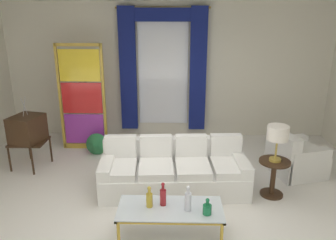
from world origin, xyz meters
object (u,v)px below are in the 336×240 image
(couch_white_long, at_px, (174,171))
(vintage_tv, at_px, (27,130))
(bottle_amber_squat, at_px, (207,209))
(table_lamp_brass, at_px, (278,134))
(bottle_ruby_flask, at_px, (163,196))
(stained_glass_divider, at_px, (82,100))
(round_side_table, at_px, (273,175))
(armchair_white, at_px, (294,159))
(bottle_blue_decanter, at_px, (188,200))
(bottle_crystal_tall, at_px, (149,199))
(coffee_table, at_px, (170,210))
(peacock_figurine, at_px, (96,145))

(couch_white_long, distance_m, vintage_tv, 2.81)
(bottle_amber_squat, height_order, vintage_tv, vintage_tv)
(vintage_tv, distance_m, table_lamp_brass, 4.35)
(bottle_ruby_flask, xyz_separation_m, stained_glass_divider, (-1.76, 2.80, 0.52))
(couch_white_long, xyz_separation_m, round_side_table, (1.56, -0.19, 0.05))
(armchair_white, relative_size, stained_glass_divider, 0.46)
(bottle_blue_decanter, height_order, vintage_tv, vintage_tv)
(couch_white_long, height_order, stained_glass_divider, stained_glass_divider)
(bottle_crystal_tall, xyz_separation_m, bottle_amber_squat, (0.72, -0.14, -0.04))
(coffee_table, xyz_separation_m, round_side_table, (1.59, 1.04, -0.02))
(couch_white_long, bearing_deg, table_lamp_brass, -7.06)
(bottle_blue_decanter, relative_size, table_lamp_brass, 0.60)
(couch_white_long, height_order, vintage_tv, vintage_tv)
(couch_white_long, distance_m, table_lamp_brass, 1.73)
(armchair_white, relative_size, peacock_figurine, 1.68)
(armchair_white, bearing_deg, round_side_table, -127.16)
(armchair_white, relative_size, table_lamp_brass, 1.77)
(bottle_ruby_flask, distance_m, vintage_tv, 3.18)
(coffee_table, bearing_deg, round_side_table, 33.19)
(armchair_white, xyz_separation_m, peacock_figurine, (-3.72, 0.68, -0.07))
(bottle_amber_squat, bearing_deg, bottle_crystal_tall, 168.72)
(stained_glass_divider, bearing_deg, table_lamp_brass, -27.81)
(bottle_blue_decanter, distance_m, peacock_figurine, 3.11)
(table_lamp_brass, bearing_deg, vintage_tv, 167.80)
(peacock_figurine, xyz_separation_m, table_lamp_brass, (3.15, -1.44, 0.81))
(vintage_tv, bearing_deg, bottle_amber_squat, -33.87)
(bottle_blue_decanter, bearing_deg, peacock_figurine, 125.08)
(bottle_crystal_tall, bearing_deg, couch_white_long, 76.05)
(armchair_white, xyz_separation_m, round_side_table, (-0.58, -0.76, 0.07))
(bottle_crystal_tall, relative_size, bottle_ruby_flask, 0.90)
(stained_glass_divider, bearing_deg, round_side_table, -27.81)
(bottle_crystal_tall, bearing_deg, bottle_ruby_flask, 14.64)
(bottle_ruby_flask, xyz_separation_m, round_side_table, (1.69, 0.98, -0.18))
(bottle_blue_decanter, distance_m, table_lamp_brass, 1.82)
(bottle_crystal_tall, distance_m, table_lamp_brass, 2.18)
(couch_white_long, xyz_separation_m, armchair_white, (2.14, 0.57, -0.02))
(vintage_tv, distance_m, peacock_figurine, 1.31)
(coffee_table, relative_size, round_side_table, 2.25)
(couch_white_long, xyz_separation_m, vintage_tv, (-2.68, 0.72, 0.42))
(bottle_crystal_tall, xyz_separation_m, stained_glass_divider, (-1.59, 2.84, 0.54))
(bottle_crystal_tall, height_order, stained_glass_divider, stained_glass_divider)
(peacock_figurine, bearing_deg, bottle_blue_decanter, -54.92)
(vintage_tv, xyz_separation_m, round_side_table, (4.24, -0.92, -0.37))
(bottle_amber_squat, bearing_deg, coffee_table, 164.95)
(bottle_amber_squat, height_order, stained_glass_divider, stained_glass_divider)
(bottle_amber_squat, bearing_deg, bottle_blue_decanter, 161.56)
(stained_glass_divider, bearing_deg, couch_white_long, -40.68)
(bottle_ruby_flask, bearing_deg, peacock_figurine, 121.11)
(bottle_blue_decanter, xyz_separation_m, peacock_figurine, (-1.77, 2.53, -0.33))
(coffee_table, height_order, bottle_ruby_flask, bottle_ruby_flask)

